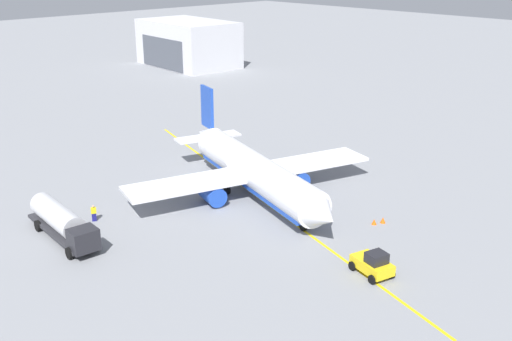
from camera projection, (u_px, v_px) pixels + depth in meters
ground_plane at (256, 196)px, 67.03m from camera, size 400.00×400.00×0.00m
airplane at (254, 172)px, 66.50m from camera, size 30.77×28.98×9.80m
fuel_tanker at (62, 222)px, 56.45m from camera, size 11.48×3.43×3.15m
pushback_tug at (373, 264)px, 50.38m from camera, size 3.98×3.07×2.20m
refueling_worker at (94, 213)px, 60.54m from camera, size 0.56×0.63×1.71m
safety_cone_nose at (374, 222)px, 59.92m from camera, size 0.51×0.51×0.57m
safety_cone_wingtip at (383, 220)px, 60.26m from camera, size 0.54×0.54×0.60m
distant_hangar at (188, 43)px, 141.87m from camera, size 24.54×15.75×10.45m
taxi_line_marking at (256, 196)px, 67.03m from camera, size 57.77×17.04×0.01m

